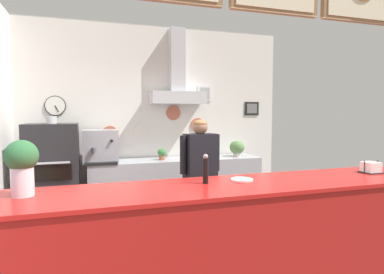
{
  "coord_description": "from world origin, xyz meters",
  "views": [
    {
      "loc": [
        -1.09,
        -2.74,
        1.64
      ],
      "look_at": [
        0.03,
        0.78,
        1.36
      ],
      "focal_mm": 30.36,
      "sensor_mm": 36.0,
      "label": 1
    }
  ],
  "objects_px": {
    "basil_vase": "(22,166)",
    "potted_thyme": "(237,148)",
    "potted_sage": "(162,153)",
    "shop_worker": "(200,178)",
    "pepper_grinder": "(206,169)",
    "pizza_oven": "(53,177)",
    "potted_basil": "(194,150)",
    "napkin_holder": "(371,168)",
    "espresso_machine": "(100,146)",
    "condiment_plate": "(242,179)"
  },
  "relations": [
    {
      "from": "basil_vase",
      "to": "potted_thyme",
      "type": "bearing_deg",
      "value": 42.42
    },
    {
      "from": "potted_sage",
      "to": "basil_vase",
      "type": "relative_size",
      "value": 0.47
    },
    {
      "from": "shop_worker",
      "to": "pepper_grinder",
      "type": "distance_m",
      "value": 1.46
    },
    {
      "from": "pizza_oven",
      "to": "basil_vase",
      "type": "distance_m",
      "value": 2.48
    },
    {
      "from": "shop_worker",
      "to": "potted_sage",
      "type": "bearing_deg",
      "value": -89.02
    },
    {
      "from": "pizza_oven",
      "to": "potted_sage",
      "type": "bearing_deg",
      "value": 5.24
    },
    {
      "from": "pizza_oven",
      "to": "potted_basil",
      "type": "xyz_separation_m",
      "value": [
        2.11,
        0.19,
        0.28
      ]
    },
    {
      "from": "potted_basil",
      "to": "napkin_holder",
      "type": "height_order",
      "value": "napkin_holder"
    },
    {
      "from": "potted_sage",
      "to": "potted_basil",
      "type": "xyz_separation_m",
      "value": [
        0.54,
        0.04,
        0.02
      ]
    },
    {
      "from": "espresso_machine",
      "to": "condiment_plate",
      "type": "relative_size",
      "value": 2.77
    },
    {
      "from": "potted_sage",
      "to": "espresso_machine",
      "type": "bearing_deg",
      "value": 179.52
    },
    {
      "from": "basil_vase",
      "to": "potted_sage",
      "type": "bearing_deg",
      "value": 59.35
    },
    {
      "from": "pepper_grinder",
      "to": "basil_vase",
      "type": "relative_size",
      "value": 0.62
    },
    {
      "from": "basil_vase",
      "to": "condiment_plate",
      "type": "height_order",
      "value": "basil_vase"
    },
    {
      "from": "shop_worker",
      "to": "condiment_plate",
      "type": "height_order",
      "value": "shop_worker"
    },
    {
      "from": "pizza_oven",
      "to": "potted_sage",
      "type": "xyz_separation_m",
      "value": [
        1.57,
        0.14,
        0.25
      ]
    },
    {
      "from": "napkin_holder",
      "to": "shop_worker",
      "type": "bearing_deg",
      "value": 130.88
    },
    {
      "from": "napkin_holder",
      "to": "condiment_plate",
      "type": "relative_size",
      "value": 0.88
    },
    {
      "from": "shop_worker",
      "to": "potted_thyme",
      "type": "height_order",
      "value": "shop_worker"
    },
    {
      "from": "napkin_holder",
      "to": "espresso_machine",
      "type": "bearing_deg",
      "value": 131.83
    },
    {
      "from": "espresso_machine",
      "to": "condiment_plate",
      "type": "height_order",
      "value": "espresso_machine"
    },
    {
      "from": "potted_thyme",
      "to": "basil_vase",
      "type": "bearing_deg",
      "value": -137.58
    },
    {
      "from": "shop_worker",
      "to": "potted_sage",
      "type": "xyz_separation_m",
      "value": [
        -0.21,
        1.22,
        0.16
      ]
    },
    {
      "from": "napkin_holder",
      "to": "basil_vase",
      "type": "height_order",
      "value": "basil_vase"
    },
    {
      "from": "pizza_oven",
      "to": "condiment_plate",
      "type": "distance_m",
      "value": 2.96
    },
    {
      "from": "napkin_holder",
      "to": "pepper_grinder",
      "type": "height_order",
      "value": "pepper_grinder"
    },
    {
      "from": "pizza_oven",
      "to": "espresso_machine",
      "type": "bearing_deg",
      "value": 13.29
    },
    {
      "from": "pizza_oven",
      "to": "potted_thyme",
      "type": "bearing_deg",
      "value": 3.21
    },
    {
      "from": "shop_worker",
      "to": "potted_sage",
      "type": "relative_size",
      "value": 8.64
    },
    {
      "from": "shop_worker",
      "to": "potted_basil",
      "type": "xyz_separation_m",
      "value": [
        0.33,
        1.27,
        0.19
      ]
    },
    {
      "from": "espresso_machine",
      "to": "pepper_grinder",
      "type": "bearing_deg",
      "value": -74.51
    },
    {
      "from": "espresso_machine",
      "to": "pepper_grinder",
      "type": "xyz_separation_m",
      "value": [
        0.72,
        -2.58,
        0.05
      ]
    },
    {
      "from": "espresso_machine",
      "to": "basil_vase",
      "type": "distance_m",
      "value": 2.64
    },
    {
      "from": "shop_worker",
      "to": "espresso_machine",
      "type": "relative_size",
      "value": 3.05
    },
    {
      "from": "shop_worker",
      "to": "basil_vase",
      "type": "bearing_deg",
      "value": 28.91
    },
    {
      "from": "pepper_grinder",
      "to": "condiment_plate",
      "type": "xyz_separation_m",
      "value": [
        0.33,
        0.03,
        -0.11
      ]
    },
    {
      "from": "pizza_oven",
      "to": "napkin_holder",
      "type": "height_order",
      "value": "pizza_oven"
    },
    {
      "from": "espresso_machine",
      "to": "pizza_oven",
      "type": "bearing_deg",
      "value": -166.71
    },
    {
      "from": "condiment_plate",
      "to": "pepper_grinder",
      "type": "bearing_deg",
      "value": -175.57
    },
    {
      "from": "shop_worker",
      "to": "espresso_machine",
      "type": "xyz_separation_m",
      "value": [
        -1.14,
        1.23,
        0.3
      ]
    },
    {
      "from": "potted_basil",
      "to": "shop_worker",
      "type": "bearing_deg",
      "value": -104.44
    },
    {
      "from": "potted_basil",
      "to": "condiment_plate",
      "type": "xyz_separation_m",
      "value": [
        -0.42,
        -2.59,
        0.06
      ]
    },
    {
      "from": "potted_thyme",
      "to": "potted_basil",
      "type": "relative_size",
      "value": 1.17
    },
    {
      "from": "napkin_holder",
      "to": "basil_vase",
      "type": "bearing_deg",
      "value": 179.07
    },
    {
      "from": "potted_sage",
      "to": "napkin_holder",
      "type": "distance_m",
      "value": 2.98
    },
    {
      "from": "shop_worker",
      "to": "espresso_machine",
      "type": "height_order",
      "value": "shop_worker"
    },
    {
      "from": "basil_vase",
      "to": "shop_worker",
      "type": "bearing_deg",
      "value": 37.79
    },
    {
      "from": "espresso_machine",
      "to": "potted_sage",
      "type": "height_order",
      "value": "espresso_machine"
    },
    {
      "from": "shop_worker",
      "to": "potted_basil",
      "type": "bearing_deg",
      "value": -113.31
    },
    {
      "from": "condiment_plate",
      "to": "pizza_oven",
      "type": "bearing_deg",
      "value": 125.12
    }
  ]
}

